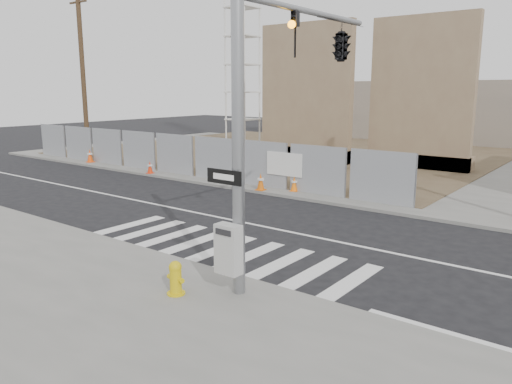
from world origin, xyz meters
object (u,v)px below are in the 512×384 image
Objects in this scene: traffic_cone_b at (150,167)px; traffic_cone_c at (261,182)px; fire_hydrant at (176,278)px; traffic_cone_d at (294,184)px; signal_pole at (311,72)px; traffic_cone_a at (90,156)px; crane_tower at (242,23)px.

traffic_cone_b is 7.10m from traffic_cone_c.
fire_hydrant is 11.33m from traffic_cone_d.
traffic_cone_d is at bearing 125.41° from signal_pole.
signal_pole is at bearing -19.38° from traffic_cone_a.
signal_pole is 9.54× the size of traffic_cone_c.
traffic_cone_a is at bearing -97.65° from crane_tower.
traffic_cone_a is at bearing 160.62° from signal_pole.
traffic_cone_d is (-4.95, 6.97, -4.35)m from signal_pole.
signal_pole is at bearing 89.58° from fire_hydrant.
traffic_cone_d is (-3.96, 10.61, -0.05)m from fire_hydrant.
traffic_cone_a is 5.87m from traffic_cone_b.
traffic_cone_d is at bearing -43.92° from crane_tower.
fire_hydrant is at bearing -29.77° from traffic_cone_a.
signal_pole reaches higher than traffic_cone_c.
traffic_cone_a is 1.07× the size of traffic_cone_c.
traffic_cone_d is (14.20, 0.23, -0.07)m from traffic_cone_a.
fire_hydrant and traffic_cone_c have the same top height.
traffic_cone_d is (12.54, -12.08, -8.60)m from crane_tower.
crane_tower is 24.72× the size of fire_hydrant.
traffic_cone_c is 1.43m from traffic_cone_d.
traffic_cone_a reaches higher than traffic_cone_b.
traffic_cone_c is at bearing 134.71° from signal_pole.
traffic_cone_a is (-19.15, 6.74, -4.28)m from signal_pole.
signal_pole is 26.21m from crane_tower.
crane_tower is at bearing 140.86° from fire_hydrant.
traffic_cone_d is at bearing 4.81° from traffic_cone_b.
signal_pole is 0.39× the size of crane_tower.
traffic_cone_c reaches higher than traffic_cone_d.
traffic_cone_b is at bearing -180.00° from traffic_cone_c.
crane_tower reaches higher than traffic_cone_c.
traffic_cone_c is at bearing 132.56° from fire_hydrant.
crane_tower is 19.08m from traffic_cone_c.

